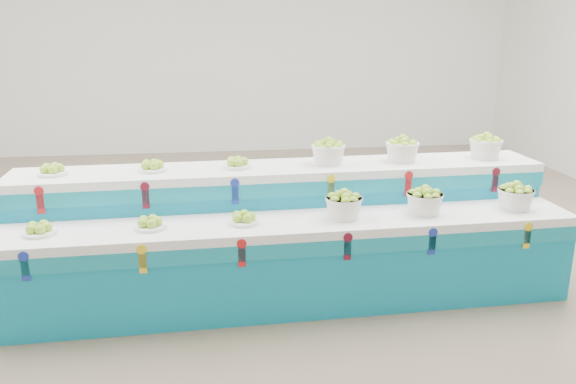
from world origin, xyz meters
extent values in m
plane|color=brown|center=(0.00, 0.00, 0.00)|extent=(10.00, 10.00, 0.00)
plane|color=silver|center=(0.00, 5.00, 2.00)|extent=(10.00, 0.00, 10.00)
cylinder|color=white|center=(-1.52, -1.03, 0.77)|extent=(0.25, 0.25, 0.10)
cylinder|color=white|center=(-0.74, -1.00, 0.77)|extent=(0.25, 0.25, 0.10)
cylinder|color=white|center=(-0.05, -0.98, 0.77)|extent=(0.25, 0.25, 0.10)
cylinder|color=white|center=(-1.54, -0.47, 1.07)|extent=(0.25, 0.25, 0.10)
cylinder|color=white|center=(-0.76, -0.45, 1.07)|extent=(0.25, 0.25, 0.10)
cylinder|color=white|center=(-0.06, -0.43, 1.07)|extent=(0.25, 0.25, 0.10)
camera|label=1|loc=(-0.25, -5.10, 2.17)|focal=35.70mm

